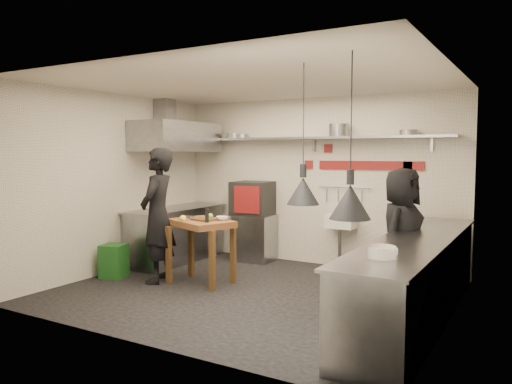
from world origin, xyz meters
The scene contains 47 objects.
floor centered at (0.00, 0.00, 0.00)m, with size 5.00×5.00×0.00m, color black.
ceiling centered at (0.00, 0.00, 2.80)m, with size 5.00×5.00×0.00m, color beige.
wall_back centered at (0.00, 2.10, 1.40)m, with size 5.00×0.04×2.80m, color beige.
wall_front centered at (0.00, -2.10, 1.40)m, with size 5.00×0.04×2.80m, color beige.
wall_left centered at (-2.50, 0.00, 1.40)m, with size 0.04×4.20×2.80m, color beige.
wall_right centered at (2.50, 0.00, 1.40)m, with size 0.04×4.20×2.80m, color beige.
red_band_horiz centered at (0.95, 2.08, 1.68)m, with size 1.70×0.02×0.14m, color maroon.
red_band_vert centered at (1.55, 2.08, 1.20)m, with size 0.14×0.02×1.10m, color maroon.
red_tile_a centered at (0.25, 2.08, 1.95)m, with size 0.14×0.02×0.14m, color maroon.
red_tile_b centered at (-0.10, 2.08, 1.68)m, with size 0.14×0.02×0.14m, color maroon.
back_shelf centered at (0.00, 1.92, 2.12)m, with size 4.60×0.34×0.04m, color slate.
shelf_bracket_left centered at (-1.90, 2.07, 2.02)m, with size 0.04×0.06×0.24m, color slate.
shelf_bracket_mid centered at (0.00, 2.07, 2.02)m, with size 0.04×0.06×0.24m, color slate.
shelf_bracket_right centered at (1.90, 2.07, 2.02)m, with size 0.04×0.06×0.24m, color slate.
pan_far_left centered at (-1.49, 1.92, 2.19)m, with size 0.27×0.27×0.09m, color slate.
pan_mid_left centered at (-1.32, 1.92, 2.18)m, with size 0.23×0.23×0.07m, color slate.
stock_pot centered at (0.49, 1.92, 2.24)m, with size 0.31×0.31×0.20m, color slate.
pan_right centered at (1.59, 1.92, 2.18)m, with size 0.26×0.26×0.08m, color slate.
oven_stand centered at (-0.97, 1.78, 0.40)m, with size 0.63×0.57×0.80m, color slate.
combi_oven centered at (-1.03, 1.78, 1.09)m, with size 0.64×0.60×0.58m, color black.
oven_door centered at (-0.96, 1.48, 1.09)m, with size 0.48×0.03×0.46m, color maroon.
oven_glass centered at (-1.04, 1.51, 1.09)m, with size 0.39×0.02×0.34m, color black.
hand_sink centered at (0.55, 1.92, 0.78)m, with size 0.46×0.34×0.22m, color silver.
sink_tap centered at (0.55, 1.92, 0.96)m, with size 0.03×0.03×0.14m, color slate.
sink_drain centered at (0.55, 1.88, 0.34)m, with size 0.06×0.06×0.66m, color slate.
utensil_rail centered at (0.55, 2.06, 1.32)m, with size 0.02×0.02×0.90m, color slate.
counter_right centered at (2.15, 0.00, 0.45)m, with size 0.70×3.80×0.90m, color slate.
counter_right_top centered at (2.15, 0.00, 0.92)m, with size 0.76×3.90×0.03m, color slate.
plate_stack centered at (2.12, -1.24, 0.99)m, with size 0.25×0.25×0.11m, color silver.
small_bowl_right centered at (2.10, -1.01, 0.96)m, with size 0.21×0.21×0.05m, color silver.
counter_left centered at (-2.15, 1.05, 0.45)m, with size 0.70×1.90×0.90m, color slate.
counter_left_top centered at (-2.15, 1.05, 0.92)m, with size 0.76×2.00×0.03m, color slate.
extractor_hood centered at (-2.10, 1.05, 2.15)m, with size 0.78×1.60×0.50m, color slate.
hood_duct centered at (-2.35, 1.05, 2.55)m, with size 0.28×0.28×0.50m, color slate.
green_bin centered at (-2.22, -0.33, 0.25)m, with size 0.34×0.34×0.50m, color #174E1A.
prep_table centered at (-0.87, 0.06, 0.46)m, with size 0.92×0.64×0.92m, color brown, non-canonical shape.
cutting_board centered at (-0.81, 0.05, 0.93)m, with size 0.33×0.23×0.03m, color #4B3218.
pepper_mill centered at (-0.64, -0.10, 1.02)m, with size 0.05×0.05×0.20m, color black.
lemon_a centered at (-1.04, -0.14, 0.96)m, with size 0.08×0.08×0.08m, color yellow.
lemon_b centered at (-1.02, -0.15, 0.96)m, with size 0.08×0.08×0.08m, color yellow.
veg_ball centered at (-0.77, 0.15, 0.97)m, with size 0.09×0.09×0.09m, color #689B3F.
steel_tray centered at (-1.16, 0.14, 0.94)m, with size 0.17×0.11×0.03m, color slate.
bowl centered at (-0.59, 0.20, 0.95)m, with size 0.18×0.18×0.06m, color silver.
heat_lamp_near centered at (1.19, -0.93, 2.07)m, with size 0.34×0.34×1.46m, color black, non-canonical shape.
heat_lamp_far centered at (1.83, -1.28, 2.04)m, with size 0.38×0.38×1.53m, color black, non-canonical shape.
chef_left centered at (-1.47, -0.17, 0.98)m, with size 0.71×0.47×1.95m, color black.
chef_right centered at (1.83, 0.64, 0.85)m, with size 0.83×0.54×1.69m, color black.
Camera 1 is at (3.38, -5.66, 1.88)m, focal length 35.00 mm.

